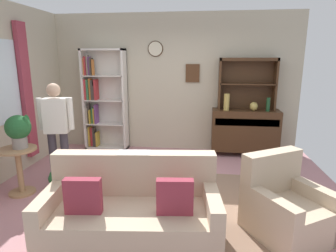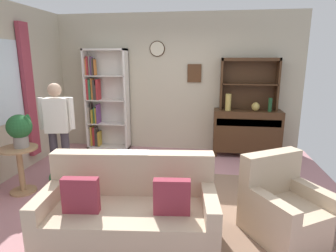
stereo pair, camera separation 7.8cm
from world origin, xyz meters
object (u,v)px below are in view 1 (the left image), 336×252
Objects in this scene: bookshelf at (101,101)px; potted_plant_small at (55,179)px; sideboard at (245,130)px; person_reading at (57,127)px; vase_round at (254,106)px; bottle_wine at (268,104)px; couch_floral at (132,213)px; armchair_floral at (286,209)px; coffee_table at (159,176)px; vase_tall at (227,102)px; sideboard_hutch at (247,77)px; book_stack at (168,168)px; plant_stand at (19,166)px; potted_plant_large at (19,129)px.

bookshelf is 7.58× the size of potted_plant_small.
bookshelf reaches higher than sideboard.
person_reading is (-0.03, 0.24, 0.75)m from potted_plant_small.
bookshelf is at bearing 177.19° from vase_round.
bottle_wine is 0.14× the size of couch_floral.
coffee_table is at bearing 159.20° from armchair_floral.
person_reading reaches higher than couch_floral.
vase_tall is 1.16× the size of potted_plant_small.
sideboard_hutch is 2.88m from coffee_table.
potted_plant_small is (-3.11, -1.92, -0.84)m from vase_round.
sideboard_hutch is 5.38× the size of book_stack.
potted_plant_small is (-1.43, 1.03, -0.15)m from couch_floral.
plant_stand is (-3.80, -2.06, -0.63)m from bottle_wine.
vase_round is 3.46m from couch_floral.
bottle_wine is 2.71m from armchair_floral.
book_stack is at bearing -10.83° from person_reading.
bottle_wine reaches higher than potted_plant_small.
vase_round is 0.27m from bottle_wine.
plant_stand is 0.85× the size of coffee_table.
coffee_table is at bearing -54.21° from bookshelf.
person_reading is (0.35, 0.38, -0.05)m from potted_plant_large.
vase_round is at bearing 31.62° from potted_plant_small.
potted_plant_large is (-3.50, -2.05, -0.05)m from vase_round.
bookshelf is 3.11m from vase_round.
bottle_wine is at bearing -0.66° from vase_tall.
armchair_floral is 0.68× the size of person_reading.
coffee_table is at bearing 1.43° from plant_stand.
vase_round is at bearing 54.72° from book_stack.
sideboard is 4.04m from plant_stand.
vase_tall is at bearing 34.43° from plant_stand.
book_stack is (0.11, 0.03, 0.11)m from coffee_table.
coffee_table is at bearing -122.30° from sideboard_hutch.
coffee_table is at bearing -165.67° from book_stack.
plant_stand is at bearing -158.51° from potted_plant_small.
bottle_wine is at bearing 83.70° from armchair_floral.
coffee_table is (0.15, 0.91, 0.04)m from couch_floral.
sideboard is at bearing 32.20° from potted_plant_large.
potted_plant_small is at bearing -82.67° from person_reading.
potted_plant_small is at bearing 19.72° from potted_plant_large.
plant_stand is 2.02m from coffee_table.
coffee_table is at bearing 80.62° from couch_floral.
couch_floral is at bearing -40.92° from person_reading.
armchair_floral is 3.17m from potted_plant_small.
bottle_wine is 3.79m from person_reading.
potted_plant_large is 0.89m from potted_plant_small.
potted_plant_small is at bearing -144.95° from sideboard_hutch.
sideboard is 3.40m from couch_floral.
bookshelf is at bearing 114.71° from couch_floral.
bottle_wine is at bearing 25.94° from person_reading.
bookshelf is at bearing 88.81° from person_reading.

